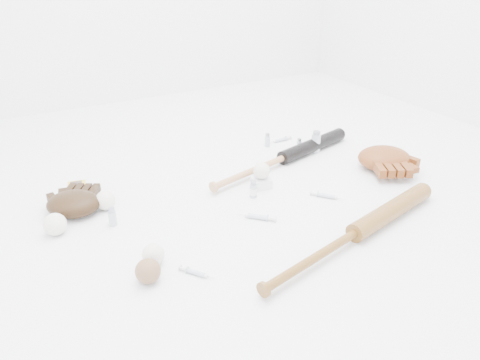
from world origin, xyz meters
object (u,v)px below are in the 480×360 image
bat_dark (283,158)px  bat_wood (356,233)px  glove_dark (74,203)px  pedestal (261,182)px

bat_dark → bat_wood: (-0.13, -0.63, 0.00)m
glove_dark → pedestal: glove_dark is taller
glove_dark → pedestal: 0.74m
bat_wood → glove_dark: (-0.79, 0.65, 0.01)m
bat_dark → bat_wood: bat_wood is taller
bat_wood → pedestal: size_ratio=13.13×
bat_dark → bat_wood: 0.64m
glove_dark → bat_wood: bearing=-8.7°
pedestal → bat_dark: bearing=34.4°
pedestal → bat_wood: bearing=-81.9°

